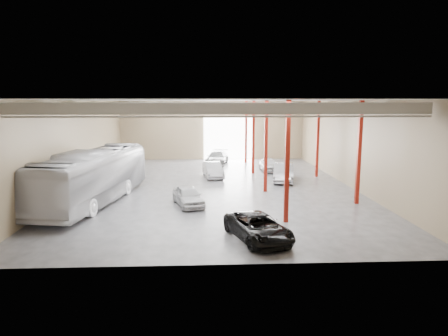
{
  "coord_description": "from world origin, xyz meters",
  "views": [
    {
      "loc": [
        -0.83,
        -32.14,
        6.87
      ],
      "look_at": [
        0.5,
        -3.96,
        2.2
      ],
      "focal_mm": 32.0,
      "sensor_mm": 36.0,
      "label": 1
    }
  ],
  "objects": [
    {
      "name": "coach_bus",
      "position": [
        -8.5,
        -4.83,
        1.83
      ],
      "size": [
        5.17,
        13.49,
        3.67
      ],
      "primitive_type": "imported",
      "rotation": [
        0.0,
        0.0,
        -0.16
      ],
      "color": "silver",
      "rests_on": "ground"
    },
    {
      "name": "car_row_a",
      "position": [
        -2.0,
        -6.0,
        0.67
      ],
      "size": [
        2.62,
        4.19,
        1.33
      ],
      "primitive_type": "imported",
      "rotation": [
        0.0,
        0.0,
        0.29
      ],
      "color": "silver",
      "rests_on": "ground"
    },
    {
      "name": "depot_shell",
      "position": [
        0.13,
        0.48,
        4.98
      ],
      "size": [
        22.12,
        32.12,
        7.06
      ],
      "color": "#3F3F43",
      "rests_on": "ground"
    },
    {
      "name": "car_right_near",
      "position": [
        6.02,
        1.97,
        0.79
      ],
      "size": [
        2.61,
        5.03,
        1.58
      ],
      "primitive_type": "imported",
      "rotation": [
        0.0,
        0.0,
        -0.21
      ],
      "color": "#A4A3A8",
      "rests_on": "ground"
    },
    {
      "name": "black_sedan",
      "position": [
        1.79,
        -12.98,
        0.66
      ],
      "size": [
        3.57,
        5.2,
        1.32
      ],
      "primitive_type": "imported",
      "rotation": [
        0.0,
        0.0,
        0.32
      ],
      "color": "black",
      "rests_on": "ground"
    },
    {
      "name": "car_row_b",
      "position": [
        -0.15,
        4.1,
        0.7
      ],
      "size": [
        2.06,
        4.42,
        1.4
      ],
      "primitive_type": "imported",
      "rotation": [
        0.0,
        0.0,
        0.14
      ],
      "color": "#AFAFB4",
      "rests_on": "ground"
    },
    {
      "name": "car_row_c",
      "position": [
        0.48,
        11.86,
        0.73
      ],
      "size": [
        3.02,
        5.37,
        1.47
      ],
      "primitive_type": "imported",
      "rotation": [
        0.0,
        0.0,
        -0.2
      ],
      "color": "slate",
      "rests_on": "ground"
    },
    {
      "name": "car_right_far",
      "position": [
        5.5,
        7.17,
        0.67
      ],
      "size": [
        1.6,
        3.94,
        1.34
      ],
      "primitive_type": "imported",
      "rotation": [
        0.0,
        0.0,
        -0.0
      ],
      "color": "silver",
      "rests_on": "ground"
    }
  ]
}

